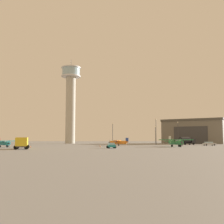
% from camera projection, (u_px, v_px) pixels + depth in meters
% --- Properties ---
extents(ground_plane, '(400.00, 400.00, 0.00)m').
position_uv_depth(ground_plane, '(102.00, 149.00, 68.65)').
color(ground_plane, gray).
extents(control_tower, '(9.78, 9.78, 42.84)m').
position_uv_depth(control_tower, '(71.00, 97.00, 142.57)').
color(control_tower, '#B2AD9E').
rests_on(control_tower, ground_plane).
extents(hangar, '(35.03, 31.97, 11.93)m').
position_uv_depth(hangar, '(195.00, 131.00, 140.39)').
color(hangar, '#6B665B').
rests_on(hangar, ground_plane).
extents(airplane_teal, '(7.38, 7.42, 2.70)m').
position_uv_depth(airplane_teal, '(4.00, 143.00, 79.65)').
color(airplane_teal, teal).
rests_on(airplane_teal, ground_plane).
extents(airplane_orange, '(7.18, 9.20, 2.71)m').
position_uv_depth(airplane_orange, '(118.00, 142.00, 96.72)').
color(airplane_orange, orange).
rests_on(airplane_orange, ground_plane).
extents(airplane_green, '(10.77, 8.43, 3.18)m').
position_uv_depth(airplane_green, '(176.00, 142.00, 83.55)').
color(airplane_green, '#287A42').
rests_on(airplane_green, ground_plane).
extents(truck_fuel_tanker_black, '(6.99, 4.97, 3.04)m').
position_uv_depth(truck_fuel_tanker_black, '(187.00, 141.00, 109.50)').
color(truck_fuel_tanker_black, '#38383D').
rests_on(truck_fuel_tanker_black, ground_plane).
extents(truck_box_yellow, '(4.26, 7.51, 2.69)m').
position_uv_depth(truck_box_yellow, '(22.00, 142.00, 65.15)').
color(truck_box_yellow, '#38383D').
rests_on(truck_box_yellow, ground_plane).
extents(car_silver, '(4.40, 2.44, 1.37)m').
position_uv_depth(car_silver, '(209.00, 144.00, 96.99)').
color(car_silver, '#B7BABF').
rests_on(car_silver, ground_plane).
extents(car_teal, '(2.50, 4.14, 1.37)m').
position_uv_depth(car_teal, '(111.00, 145.00, 70.90)').
color(car_teal, teal).
rests_on(car_teal, ground_plane).
extents(light_post_west, '(0.44, 0.44, 9.71)m').
position_uv_depth(light_post_west, '(178.00, 131.00, 121.27)').
color(light_post_west, '#38383D').
rests_on(light_post_west, ground_plane).
extents(light_post_east, '(0.44, 0.44, 7.71)m').
position_uv_depth(light_post_east, '(155.00, 133.00, 119.95)').
color(light_post_east, '#38383D').
rests_on(light_post_east, ground_plane).
extents(light_post_north, '(0.44, 0.44, 8.78)m').
position_uv_depth(light_post_north, '(113.00, 132.00, 113.90)').
color(light_post_north, '#38383D').
rests_on(light_post_north, ground_plane).
extents(light_post_centre, '(0.44, 0.44, 10.44)m').
position_uv_depth(light_post_centre, '(156.00, 129.00, 112.61)').
color(light_post_centre, '#38383D').
rests_on(light_post_centre, ground_plane).
extents(traffic_cone_near_left, '(0.36, 0.36, 0.57)m').
position_uv_depth(traffic_cone_near_left, '(31.00, 146.00, 77.65)').
color(traffic_cone_near_left, black).
rests_on(traffic_cone_near_left, ground_plane).
extents(traffic_cone_near_right, '(0.36, 0.36, 0.55)m').
position_uv_depth(traffic_cone_near_right, '(100.00, 146.00, 79.45)').
color(traffic_cone_near_right, black).
rests_on(traffic_cone_near_right, ground_plane).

